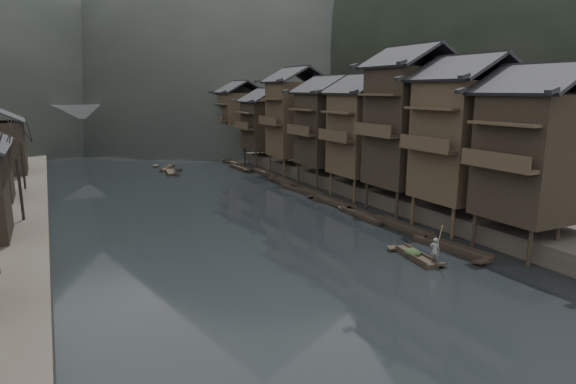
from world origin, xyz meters
TOP-DOWN VIEW (x-y plane):
  - water at (0.00, 0.00)m, footprint 300.00×300.00m
  - right_bank at (35.00, 40.00)m, footprint 40.00×200.00m
  - stilt_houses at (17.28, 18.40)m, footprint 9.00×67.60m
  - bare_trees at (-17.00, 9.64)m, footprint 3.78×43.88m
  - moored_sampans at (11.95, 27.72)m, footprint 2.80×72.37m
  - midriver_boats at (1.63, 53.08)m, footprint 16.31×39.58m
  - stone_bridge at (-0.00, 72.00)m, footprint 40.00×6.00m
  - hero_sampan at (8.29, -5.79)m, footprint 1.64×4.82m
  - cargo_heap at (8.26, -5.58)m, footprint 1.05×1.37m
  - boatman at (8.54, -7.44)m, footprint 0.76×0.76m
  - bamboo_pole at (8.74, -7.44)m, footprint 1.44×2.10m

SIDE VIEW (x-z plane):
  - water at x=0.00m, z-range 0.00..0.00m
  - moored_sampans at x=11.95m, z-range -0.03..0.44m
  - hero_sampan at x=8.29m, z-range -0.01..0.42m
  - midriver_boats at x=1.63m, z-range -0.02..0.43m
  - cargo_heap at x=8.26m, z-range 0.43..1.06m
  - right_bank at x=35.00m, z-range 0.00..1.80m
  - boatman at x=8.54m, z-range 0.43..2.21m
  - bamboo_pole at x=8.74m, z-range 2.21..5.92m
  - stone_bridge at x=0.00m, z-range 0.61..9.61m
  - bare_trees at x=-17.00m, z-range 2.91..10.46m
  - stilt_houses at x=17.28m, z-range 0.80..17.04m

